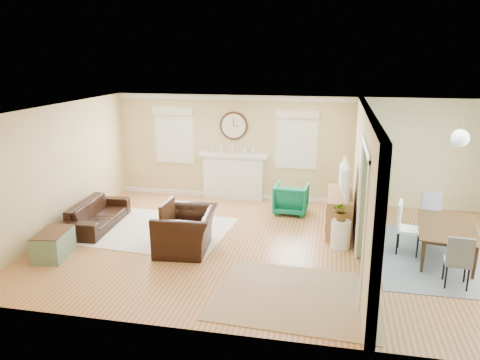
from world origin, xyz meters
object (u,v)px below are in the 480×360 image
sofa (97,214)px  eames_chair (186,231)px  dining_table (447,242)px  credenza (339,212)px  green_chair (291,199)px

sofa → eames_chair: eames_chair is taller
eames_chair → dining_table: bearing=91.8°
sofa → eames_chair: size_ratio=1.60×
eames_chair → sofa: bearing=-115.4°
eames_chair → credenza: bearing=114.8°
sofa → dining_table: dining_table is taller
credenza → green_chair: bearing=140.0°
green_chair → sofa: bearing=26.9°
green_chair → dining_table: size_ratio=0.44×
credenza → dining_table: size_ratio=0.87×
credenza → sofa: bearing=-170.7°
sofa → green_chair: green_chair is taller
eames_chair → green_chair: eames_chair is taller
green_chair → dining_table: bearing=150.4°
sofa → credenza: 5.08m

